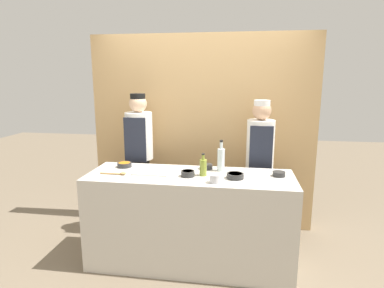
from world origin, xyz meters
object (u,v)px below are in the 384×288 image
object	(u,v)px
bottle_clear	(221,159)
chef_left	(140,158)
sauce_bowl_green	(279,174)
sauce_bowl_red	(206,166)
cup_steel	(215,179)
bottle_oil	(203,167)
sauce_bowl_brown	(235,176)
sauce_bowl_white	(188,173)
chef_right	(259,165)
wooden_spoon	(117,173)
cutting_board	(151,173)
sauce_bowl_orange	(124,165)

from	to	relation	value
bottle_clear	chef_left	xyz separation A→B (m)	(-0.99, 0.42, -0.14)
bottle_clear	sauce_bowl_green	bearing A→B (deg)	-9.99
sauce_bowl_red	sauce_bowl_green	xyz separation A→B (m)	(0.72, -0.15, -0.00)
cup_steel	chef_left	distance (m)	1.26
bottle_oil	sauce_bowl_brown	bearing A→B (deg)	-8.37
sauce_bowl_white	bottle_clear	world-z (taller)	bottle_clear
chef_left	chef_right	size ratio (longest dim) A/B	1.04
wooden_spoon	chef_right	bearing A→B (deg)	26.67
sauce_bowl_green	cup_steel	xyz separation A→B (m)	(-0.60, -0.29, 0.01)
sauce_bowl_white	cutting_board	xyz separation A→B (m)	(-0.37, 0.03, -0.02)
sauce_bowl_orange	cup_steel	xyz separation A→B (m)	(0.99, -0.38, 0.01)
cutting_board	bottle_oil	world-z (taller)	bottle_oil
sauce_bowl_white	chef_left	size ratio (longest dim) A/B	0.08
sauce_bowl_brown	sauce_bowl_green	world-z (taller)	sauce_bowl_brown
sauce_bowl_red	wooden_spoon	world-z (taller)	sauce_bowl_red
sauce_bowl_brown	cup_steel	world-z (taller)	cup_steel
sauce_bowl_green	chef_left	bearing A→B (deg)	161.52
sauce_bowl_orange	cup_steel	distance (m)	1.06
cutting_board	cup_steel	size ratio (longest dim) A/B	3.86
sauce_bowl_green	sauce_bowl_orange	distance (m)	1.59
bottle_oil	chef_left	bearing A→B (deg)	143.92
sauce_bowl_brown	cutting_board	world-z (taller)	sauce_bowl_brown
sauce_bowl_brown	sauce_bowl_white	distance (m)	0.45
sauce_bowl_orange	bottle_clear	world-z (taller)	bottle_clear
cup_steel	wooden_spoon	bearing A→B (deg)	174.01
sauce_bowl_white	cup_steel	bearing A→B (deg)	-29.58
sauce_bowl_brown	cup_steel	bearing A→B (deg)	-139.20
chef_left	sauce_bowl_red	bearing A→B (deg)	-23.89
sauce_bowl_green	cutting_board	world-z (taller)	sauce_bowl_green
sauce_bowl_brown	sauce_bowl_green	size ratio (longest dim) A/B	1.34
sauce_bowl_red	chef_left	distance (m)	0.92
bottle_oil	wooden_spoon	world-z (taller)	bottle_oil
wooden_spoon	chef_right	world-z (taller)	chef_right
sauce_bowl_brown	bottle_clear	bearing A→B (deg)	122.91
sauce_bowl_green	bottle_oil	size ratio (longest dim) A/B	0.54
sauce_bowl_red	chef_left	bearing A→B (deg)	156.11
wooden_spoon	chef_right	size ratio (longest dim) A/B	0.16
wooden_spoon	chef_left	xyz separation A→B (m)	(0.00, 0.71, -0.02)
sauce_bowl_brown	cup_steel	xyz separation A→B (m)	(-0.18, -0.16, 0.01)
cup_steel	chef_left	world-z (taller)	chef_left
sauce_bowl_brown	cutting_board	distance (m)	0.83
sauce_bowl_green	chef_left	world-z (taller)	chef_left
cup_steel	sauce_bowl_white	bearing A→B (deg)	150.42
sauce_bowl_white	cutting_board	size ratio (longest dim) A/B	0.37
sauce_bowl_white	chef_right	world-z (taller)	chef_right
bottle_oil	wooden_spoon	distance (m)	0.85
sauce_bowl_green	wooden_spoon	bearing A→B (deg)	-173.20
bottle_oil	wooden_spoon	size ratio (longest dim) A/B	0.83
chef_left	wooden_spoon	bearing A→B (deg)	-90.29
sauce_bowl_red	chef_left	xyz separation A→B (m)	(-0.84, 0.37, -0.04)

